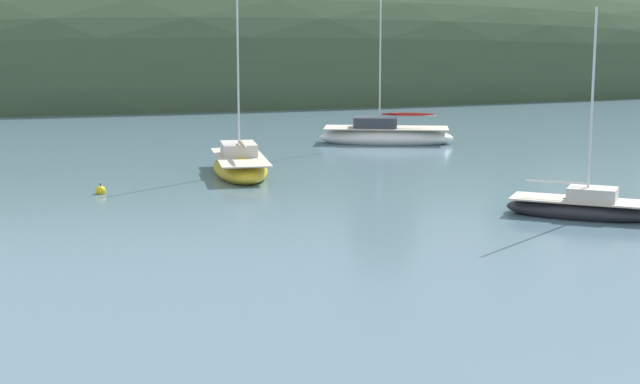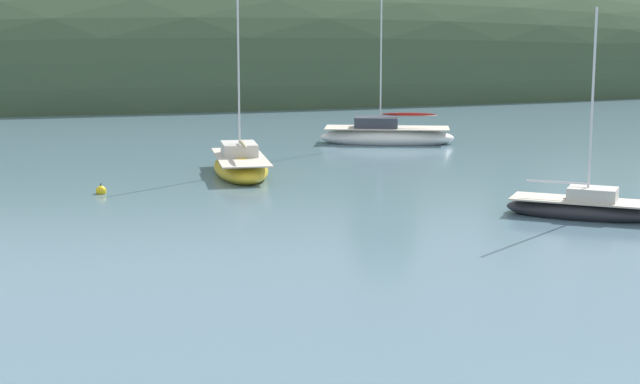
{
  "view_description": "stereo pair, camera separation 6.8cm",
  "coord_description": "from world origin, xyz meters",
  "views": [
    {
      "loc": [
        -11.52,
        -12.55,
        7.29
      ],
      "look_at": [
        0.0,
        20.0,
        1.2
      ],
      "focal_mm": 55.69,
      "sensor_mm": 36.0,
      "label": 1
    },
    {
      "loc": [
        -11.46,
        -12.58,
        7.29
      ],
      "look_at": [
        0.0,
        20.0,
        1.2
      ],
      "focal_mm": 55.69,
      "sensor_mm": 36.0,
      "label": 2
    }
  ],
  "objects": [
    {
      "name": "mooring_buoy_outer",
      "position": [
        -6.55,
        29.07,
        0.12
      ],
      "size": [
        0.44,
        0.44,
        0.54
      ],
      "color": "yellow",
      "rests_on": "ground"
    },
    {
      "name": "sailboat_cream_ketch",
      "position": [
        0.31,
        32.13,
        0.43
      ],
      "size": [
        3.56,
        7.49,
        8.43
      ],
      "color": "gold",
      "rests_on": "ground"
    },
    {
      "name": "far_shoreline_hill",
      "position": [
        25.09,
        80.33,
        0.08
      ],
      "size": [
        150.0,
        36.0,
        30.68
      ],
      "color": "#384C33",
      "rests_on": "ground"
    },
    {
      "name": "sailboat_white_near",
      "position": [
        9.6,
        18.17,
        0.35
      ],
      "size": [
        5.28,
        5.0,
        7.86
      ],
      "color": "#232328",
      "rests_on": "ground"
    },
    {
      "name": "sailboat_grey_yawl",
      "position": [
        11.38,
        40.67,
        0.47
      ],
      "size": [
        8.27,
        5.66,
        10.9
      ],
      "color": "white",
      "rests_on": "ground"
    }
  ]
}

